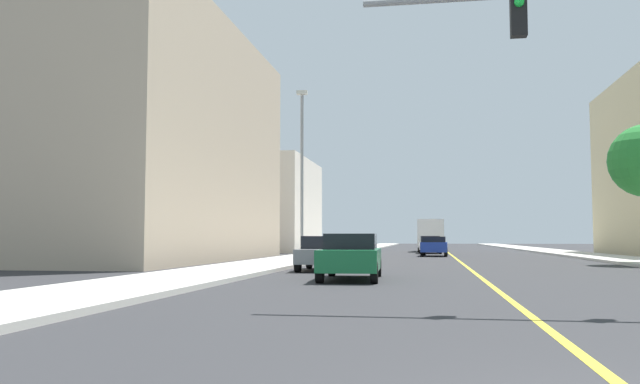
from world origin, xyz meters
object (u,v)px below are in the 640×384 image
at_px(car_white, 430,245).
at_px(delivery_truck, 430,235).
at_px(car_gray, 322,252).
at_px(street_lamp, 302,167).
at_px(car_blue, 434,246).
at_px(car_green, 351,256).

relative_size(car_white, delivery_truck, 0.62).
bearing_deg(car_gray, street_lamp, -73.35).
xyz_separation_m(car_white, car_blue, (0.32, -7.80, -0.01)).
bearing_deg(car_green, car_blue, 81.28).
bearing_deg(car_white, car_blue, -89.89).
bearing_deg(street_lamp, car_green, -71.25).
height_order(car_white, car_blue, car_white).
xyz_separation_m(car_white, delivery_truck, (0.07, 6.99, 0.86)).
xyz_separation_m(car_green, car_white, (2.60, 34.70, 0.00)).
distance_m(street_lamp, car_blue, 17.31).
bearing_deg(car_green, delivery_truck, 83.81).
xyz_separation_m(car_green, car_blue, (2.92, 26.90, -0.00)).
bearing_deg(car_blue, car_gray, -100.59).
height_order(car_green, car_blue, car_green).
height_order(car_blue, delivery_truck, delivery_truck).
bearing_deg(car_gray, car_green, 106.41).
bearing_deg(delivery_truck, street_lamp, -102.79).
distance_m(street_lamp, delivery_truck, 31.00).
height_order(street_lamp, car_blue, street_lamp).
xyz_separation_m(street_lamp, car_gray, (2.04, -5.98, -4.27)).
bearing_deg(car_white, car_green, -96.52).
bearing_deg(car_blue, delivery_truck, 93.09).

